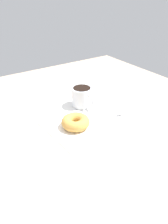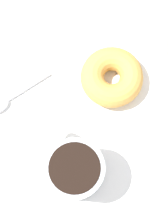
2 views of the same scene
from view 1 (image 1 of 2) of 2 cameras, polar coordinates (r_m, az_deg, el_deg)
ground_plane at (r=81.11cm, az=-0.46°, el=-2.52°), size 120.00×120.00×2.00cm
napkin at (r=81.70cm, az=0.00°, el=-1.30°), size 33.23×33.23×0.30cm
coffee_cup at (r=87.38cm, az=-0.49°, el=4.09°), size 11.13×8.10×7.75cm
donut at (r=75.24cm, az=-2.21°, el=-2.61°), size 9.79×9.79×3.68cm
spoon at (r=82.94cm, az=8.64°, el=-0.70°), size 4.08×11.43×0.90cm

